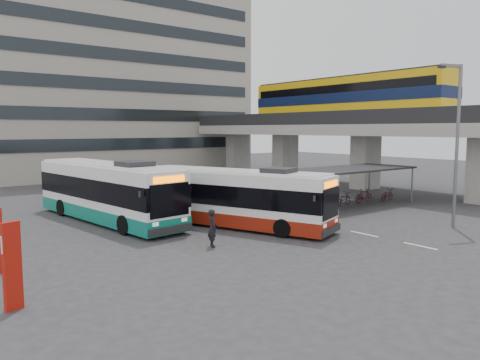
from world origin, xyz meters
TOP-DOWN VIEW (x-y plane):
  - ground at (0.00, 0.00)m, footprint 120.00×120.00m
  - viaduct at (17.00, 11.34)m, footprint 8.00×32.00m
  - bike_shelter at (8.50, 3.00)m, footprint 10.00×4.00m
  - office_block at (6.00, 36.00)m, footprint 30.00×15.00m
  - road_markings at (2.50, -3.00)m, footprint 0.15×7.60m
  - bus_main at (-1.42, 2.51)m, footprint 6.11×10.99m
  - bus_teal at (-6.12, 7.92)m, footprint 3.89×12.03m
  - pedestrian at (-4.78, -0.47)m, footprint 0.58×0.70m
  - lamp_post at (7.31, -4.87)m, footprint 1.43×0.62m
  - sign_totem_south at (-13.32, -2.94)m, footprint 0.54×0.30m

SIDE VIEW (x-z plane):
  - ground at x=0.00m, z-range 0.00..0.00m
  - road_markings at x=2.50m, z-range 0.00..0.01m
  - pedestrian at x=-4.78m, z-range 0.00..1.67m
  - sign_totem_south at x=-13.32m, z-range 0.04..2.59m
  - bus_main at x=-1.42m, z-range -0.12..3.10m
  - bike_shelter at x=8.50m, z-range 0.25..2.79m
  - bus_teal at x=-6.12m, z-range -0.12..3.37m
  - lamp_post at x=7.31m, z-range 0.59..8.97m
  - viaduct at x=17.00m, z-range 1.39..11.07m
  - office_block at x=6.00m, z-range 0.00..25.00m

